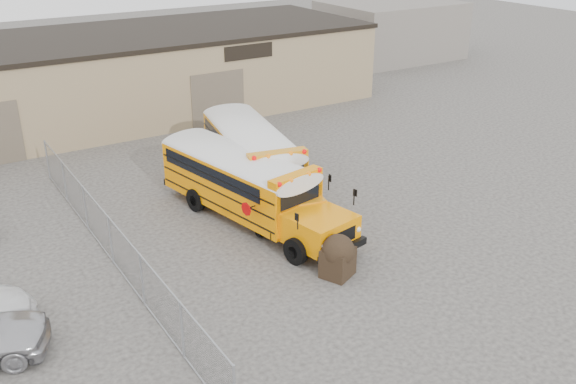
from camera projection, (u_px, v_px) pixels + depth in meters
ground at (307, 254)px, 22.62m from camera, size 120.00×120.00×0.00m
warehouse at (117, 74)px, 37.16m from camera, size 30.20×10.20×4.67m
chainlink_fence at (111, 240)px, 21.67m from camera, size 0.07×18.07×1.81m
distant_building_right at (390, 30)px, 52.00m from camera, size 10.00×8.00×4.40m
school_bus_left at (165, 145)px, 28.38m from camera, size 3.99×9.56×2.72m
school_bus_right at (220, 117)px, 32.03m from camera, size 4.23×9.93×2.83m
tarp_bundle at (338, 255)px, 20.98m from camera, size 1.27×1.23×1.49m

